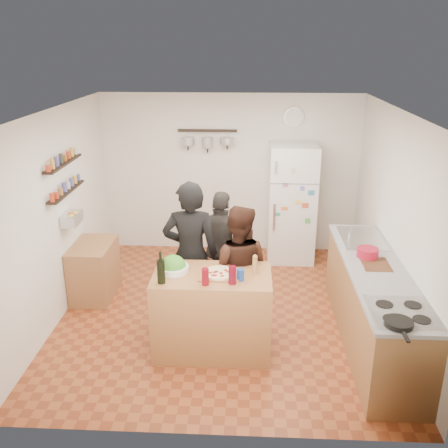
# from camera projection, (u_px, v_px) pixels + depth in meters

# --- Properties ---
(room_shell) EXTENTS (4.20, 4.20, 4.20)m
(room_shell) POSITION_uv_depth(u_px,v_px,m) (225.00, 209.00, 6.24)
(room_shell) COLOR brown
(room_shell) RESTS_ON ground
(prep_island) EXTENTS (1.25, 0.72, 0.91)m
(prep_island) POSITION_uv_depth(u_px,v_px,m) (212.00, 312.00, 5.42)
(prep_island) COLOR #9F623A
(prep_island) RESTS_ON floor
(pizza_board) EXTENTS (0.42, 0.34, 0.02)m
(pizza_board) POSITION_uv_depth(u_px,v_px,m) (220.00, 274.00, 5.23)
(pizza_board) COLOR #935435
(pizza_board) RESTS_ON prep_island
(pizza) EXTENTS (0.34, 0.34, 0.02)m
(pizza) POSITION_uv_depth(u_px,v_px,m) (220.00, 273.00, 5.23)
(pizza) COLOR beige
(pizza) RESTS_ON pizza_board
(salad_bowl) EXTENTS (0.33, 0.33, 0.07)m
(salad_bowl) POSITION_uv_depth(u_px,v_px,m) (173.00, 269.00, 5.31)
(salad_bowl) COLOR silver
(salad_bowl) RESTS_ON prep_island
(wine_bottle) EXTENTS (0.08, 0.08, 0.25)m
(wine_bottle) POSITION_uv_depth(u_px,v_px,m) (161.00, 272.00, 5.03)
(wine_bottle) COLOR black
(wine_bottle) RESTS_ON prep_island
(wine_glass_near) EXTENTS (0.07, 0.07, 0.18)m
(wine_glass_near) POSITION_uv_depth(u_px,v_px,m) (205.00, 277.00, 5.01)
(wine_glass_near) COLOR #600811
(wine_glass_near) RESTS_ON prep_island
(wine_glass_far) EXTENTS (0.08, 0.08, 0.19)m
(wine_glass_far) POSITION_uv_depth(u_px,v_px,m) (232.00, 275.00, 5.03)
(wine_glass_far) COLOR #530714
(wine_glass_far) RESTS_ON prep_island
(pepper_mill) EXTENTS (0.05, 0.05, 0.17)m
(pepper_mill) POSITION_uv_depth(u_px,v_px,m) (255.00, 266.00, 5.25)
(pepper_mill) COLOR #A57745
(pepper_mill) RESTS_ON prep_island
(salt_canister) EXTENTS (0.08, 0.08, 0.12)m
(salt_canister) POSITION_uv_depth(u_px,v_px,m) (240.00, 275.00, 5.11)
(salt_canister) COLOR navy
(salt_canister) RESTS_ON prep_island
(person_left) EXTENTS (0.66, 0.45, 1.77)m
(person_left) POSITION_uv_depth(u_px,v_px,m) (191.00, 254.00, 5.81)
(person_left) COLOR black
(person_left) RESTS_ON floor
(person_center) EXTENTS (0.82, 0.69, 1.54)m
(person_center) POSITION_uv_depth(u_px,v_px,m) (238.00, 270.00, 5.70)
(person_center) COLOR black
(person_center) RESTS_ON floor
(person_back) EXTENTS (0.95, 0.59, 1.50)m
(person_back) POSITION_uv_depth(u_px,v_px,m) (222.00, 249.00, 6.31)
(person_back) COLOR #2B2826
(person_back) RESTS_ON floor
(counter_run) EXTENTS (0.63, 2.63, 0.90)m
(counter_run) POSITION_uv_depth(u_px,v_px,m) (373.00, 306.00, 5.56)
(counter_run) COLOR #9E7042
(counter_run) RESTS_ON floor
(stove_top) EXTENTS (0.60, 0.62, 0.02)m
(stove_top) POSITION_uv_depth(u_px,v_px,m) (402.00, 313.00, 4.51)
(stove_top) COLOR white
(stove_top) RESTS_ON counter_run
(skillet) EXTENTS (0.25, 0.25, 0.05)m
(skillet) POSITION_uv_depth(u_px,v_px,m) (399.00, 323.00, 4.29)
(skillet) COLOR black
(skillet) RESTS_ON stove_top
(sink) EXTENTS (0.50, 0.80, 0.03)m
(sink) POSITION_uv_depth(u_px,v_px,m) (361.00, 239.00, 6.19)
(sink) COLOR silver
(sink) RESTS_ON counter_run
(cutting_board) EXTENTS (0.30, 0.40, 0.02)m
(cutting_board) POSITION_uv_depth(u_px,v_px,m) (376.00, 265.00, 5.47)
(cutting_board) COLOR #9C5B38
(cutting_board) RESTS_ON counter_run
(red_bowl) EXTENTS (0.24, 0.24, 0.10)m
(red_bowl) POSITION_uv_depth(u_px,v_px,m) (368.00, 253.00, 5.65)
(red_bowl) COLOR maroon
(red_bowl) RESTS_ON counter_run
(fridge) EXTENTS (0.70, 0.68, 1.80)m
(fridge) POSITION_uv_depth(u_px,v_px,m) (292.00, 203.00, 7.59)
(fridge) COLOR white
(fridge) RESTS_ON floor
(wall_clock) EXTENTS (0.30, 0.03, 0.30)m
(wall_clock) POSITION_uv_depth(u_px,v_px,m) (294.00, 117.00, 7.47)
(wall_clock) COLOR silver
(wall_clock) RESTS_ON back_wall
(spice_shelf_lower) EXTENTS (0.12, 1.00, 0.02)m
(spice_shelf_lower) POSITION_uv_depth(u_px,v_px,m) (66.00, 191.00, 6.07)
(spice_shelf_lower) COLOR black
(spice_shelf_lower) RESTS_ON left_wall
(spice_shelf_upper) EXTENTS (0.12, 1.00, 0.02)m
(spice_shelf_upper) POSITION_uv_depth(u_px,v_px,m) (63.00, 163.00, 5.95)
(spice_shelf_upper) COLOR black
(spice_shelf_upper) RESTS_ON left_wall
(produce_basket) EXTENTS (0.18, 0.35, 0.14)m
(produce_basket) POSITION_uv_depth(u_px,v_px,m) (72.00, 219.00, 6.19)
(produce_basket) COLOR silver
(produce_basket) RESTS_ON left_wall
(side_table) EXTENTS (0.50, 0.80, 0.73)m
(side_table) POSITION_uv_depth(u_px,v_px,m) (94.00, 270.00, 6.62)
(side_table) COLOR #9B7241
(side_table) RESTS_ON floor
(pot_rack) EXTENTS (0.90, 0.04, 0.04)m
(pot_rack) POSITION_uv_depth(u_px,v_px,m) (207.00, 131.00, 7.53)
(pot_rack) COLOR black
(pot_rack) RESTS_ON back_wall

